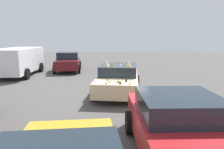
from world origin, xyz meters
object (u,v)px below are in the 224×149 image
(art_car_decorated, at_px, (118,79))
(parked_sedan_behind_right, at_px, (179,127))
(parked_van_row_back_far, at_px, (19,60))
(parked_sedan_far_left, at_px, (68,62))

(art_car_decorated, distance_m, parked_sedan_behind_right, 5.74)
(parked_van_row_back_far, distance_m, parked_sedan_behind_right, 13.14)
(parked_van_row_back_far, height_order, parked_sedan_behind_right, parked_van_row_back_far)
(parked_van_row_back_far, bearing_deg, art_car_decorated, -126.93)
(parked_sedan_far_left, height_order, parked_sedan_behind_right, parked_sedan_far_left)
(parked_sedan_far_left, bearing_deg, parked_sedan_behind_right, 14.80)
(art_car_decorated, xyz_separation_m, parked_sedan_far_left, (7.10, 3.19, 0.07))
(parked_sedan_far_left, distance_m, parked_sedan_behind_right, 13.36)
(art_car_decorated, distance_m, parked_sedan_far_left, 7.78)
(art_car_decorated, relative_size, parked_sedan_far_left, 1.20)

